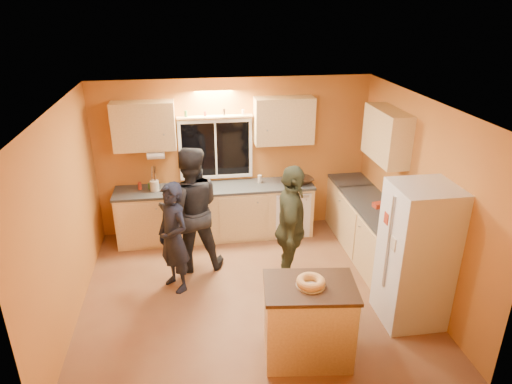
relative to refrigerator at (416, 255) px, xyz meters
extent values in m
plane|color=brown|center=(-1.89, 0.80, -0.90)|extent=(4.50, 4.50, 0.00)
cube|color=#B46B2E|center=(-1.89, 2.80, 0.40)|extent=(4.50, 0.04, 2.60)
cube|color=#B46B2E|center=(-1.89, -1.20, 0.40)|extent=(4.50, 0.04, 2.60)
cube|color=#B46B2E|center=(-4.14, 0.80, 0.40)|extent=(0.04, 4.00, 2.60)
cube|color=#B46B2E|center=(0.36, 0.80, 0.40)|extent=(0.04, 4.00, 2.60)
cube|color=white|center=(-1.89, 0.80, 1.70)|extent=(4.50, 4.00, 0.02)
cube|color=black|center=(-2.19, 2.79, 0.55)|extent=(1.10, 0.02, 0.90)
cube|color=white|center=(-2.19, 2.77, 0.55)|extent=(1.20, 0.04, 1.00)
cube|color=tan|center=(-3.29, 2.64, 1.02)|extent=(0.95, 0.33, 0.75)
cube|color=tan|center=(-1.09, 2.64, 1.02)|extent=(0.95, 0.33, 0.75)
cube|color=tan|center=(0.19, 1.60, 1.02)|extent=(0.33, 1.00, 0.75)
cylinder|color=silver|center=(-3.14, 2.52, 0.58)|extent=(0.27, 0.12, 0.12)
cube|color=tan|center=(-2.24, 2.50, -0.47)|extent=(3.20, 0.60, 0.86)
cube|color=#282B2D|center=(-2.24, 2.50, -0.02)|extent=(3.24, 0.62, 0.04)
cube|color=tan|center=(0.06, 2.50, -0.47)|extent=(0.60, 0.60, 0.86)
cube|color=#282B2D|center=(0.06, 2.50, -0.02)|extent=(0.62, 0.62, 0.04)
cube|color=tan|center=(0.06, 1.30, -0.47)|extent=(0.60, 1.80, 0.86)
cube|color=#282B2D|center=(0.06, 1.30, -0.02)|extent=(0.62, 1.84, 0.04)
cube|color=silver|center=(0.00, 0.00, 0.00)|extent=(0.72, 0.70, 1.80)
cube|color=tan|center=(-1.43, -0.48, -0.44)|extent=(1.01, 0.73, 0.92)
cube|color=black|center=(-1.43, -0.48, 0.03)|extent=(1.05, 0.78, 0.04)
torus|color=tan|center=(-1.43, -0.48, 0.09)|extent=(0.31, 0.31, 0.09)
imported|color=black|center=(-2.90, 1.09, -0.12)|extent=(0.64, 0.68, 1.56)
imported|color=black|center=(-2.65, 1.61, 0.04)|extent=(0.95, 0.75, 1.88)
imported|color=#2E3320|center=(-1.34, 0.87, 0.00)|extent=(0.66, 1.12, 1.79)
imported|color=black|center=(-0.79, 2.46, 0.04)|extent=(0.42, 0.42, 0.09)
cylinder|color=beige|center=(-3.20, 2.49, 0.09)|extent=(0.14, 0.14, 0.17)
imported|color=gray|center=(0.09, 0.55, 0.14)|extent=(0.31, 0.28, 0.29)
cube|color=#A72F19|center=(0.09, 1.36, 0.04)|extent=(0.18, 0.15, 0.07)
camera|label=1|loc=(-2.60, -4.38, 2.85)|focal=32.00mm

